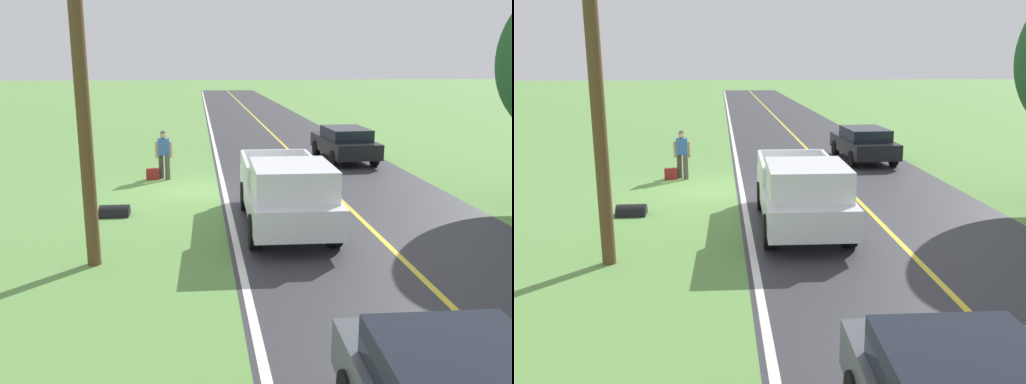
# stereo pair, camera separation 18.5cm
# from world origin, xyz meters

# --- Properties ---
(ground_plane) EXTENTS (200.00, 200.00, 0.00)m
(ground_plane) POSITION_xyz_m (0.00, 0.00, 0.00)
(ground_plane) COLOR #609347
(road_surface) EXTENTS (7.33, 120.00, 0.00)m
(road_surface) POSITION_xyz_m (-4.46, 0.00, 0.00)
(road_surface) COLOR #333338
(road_surface) RESTS_ON ground
(lane_edge_line) EXTENTS (0.16, 117.60, 0.00)m
(lane_edge_line) POSITION_xyz_m (-0.98, 0.00, 0.01)
(lane_edge_line) COLOR silver
(lane_edge_line) RESTS_ON ground
(lane_centre_line) EXTENTS (0.14, 117.60, 0.00)m
(lane_centre_line) POSITION_xyz_m (-4.46, 0.00, 0.01)
(lane_centre_line) COLOR gold
(lane_centre_line) RESTS_ON ground
(hitchhiker_walking) EXTENTS (0.62, 0.51, 1.75)m
(hitchhiker_walking) POSITION_xyz_m (1.06, -1.88, 0.98)
(hitchhiker_walking) COLOR #4C473D
(hitchhiker_walking) RESTS_ON ground
(suitcase_carried) EXTENTS (0.47, 0.23, 0.40)m
(suitcase_carried) POSITION_xyz_m (1.48, -1.77, 0.20)
(suitcase_carried) COLOR maroon
(suitcase_carried) RESTS_ON ground
(pickup_truck_passing) EXTENTS (2.21, 5.45, 1.82)m
(pickup_truck_passing) POSITION_xyz_m (-2.33, 4.43, 0.97)
(pickup_truck_passing) COLOR silver
(pickup_truck_passing) RESTS_ON ground
(sedan_near_oncoming) EXTENTS (2.05, 4.46, 1.41)m
(sedan_near_oncoming) POSITION_xyz_m (-6.36, -4.78, 0.75)
(sedan_near_oncoming) COLOR black
(sedan_near_oncoming) RESTS_ON ground
(utility_pole_roadside) EXTENTS (0.28, 0.28, 7.61)m
(utility_pole_roadside) POSITION_xyz_m (2.07, 6.44, 3.81)
(utility_pole_roadside) COLOR brown
(utility_pole_roadside) RESTS_ON ground
(drainage_culvert) EXTENTS (0.80, 0.60, 0.60)m
(drainage_culvert) POSITION_xyz_m (2.17, 2.78, 0.00)
(drainage_culvert) COLOR black
(drainage_culvert) RESTS_ON ground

